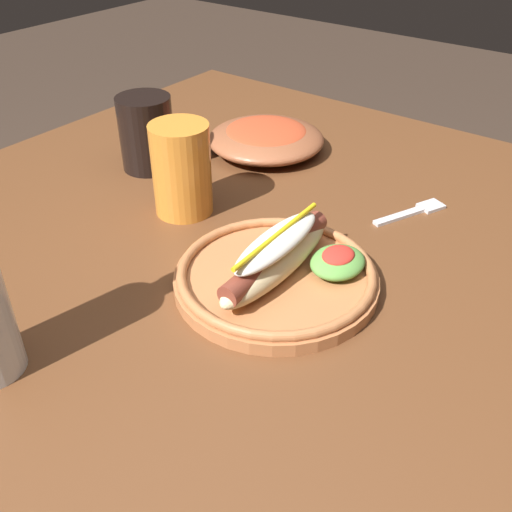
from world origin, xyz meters
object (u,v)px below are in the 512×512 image
side_bowl (266,138)px  soda_cup (146,133)px  hot_dog_plate (280,270)px  extra_cup (182,169)px  fork (414,211)px

side_bowl → soda_cup: bearing=145.0°
hot_dog_plate → extra_cup: size_ratio=1.87×
hot_dog_plate → fork: hot_dog_plate is taller
fork → extra_cup: 0.34m
soda_cup → fork: bearing=-73.2°
soda_cup → side_bowl: size_ratio=0.59×
hot_dog_plate → fork: size_ratio=2.08×
soda_cup → extra_cup: size_ratio=0.91×
extra_cup → fork: bearing=-54.3°
hot_dog_plate → soda_cup: bearing=69.6°
extra_cup → side_bowl: 0.24m
fork → soda_cup: size_ratio=1.00×
hot_dog_plate → extra_cup: 0.23m
soda_cup → extra_cup: bearing=-116.0°
hot_dog_plate → side_bowl: 0.38m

